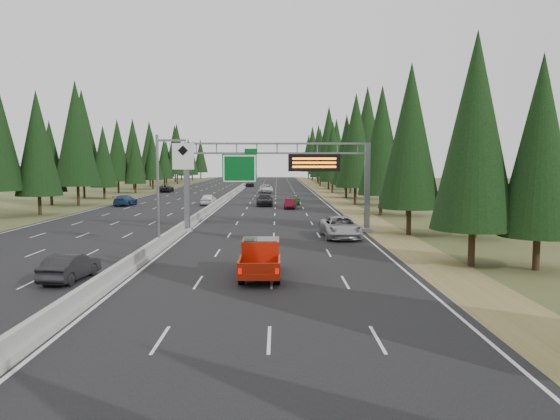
{
  "coord_description": "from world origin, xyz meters",
  "views": [
    {
      "loc": [
        8.28,
        -12.85,
        6.19
      ],
      "look_at": [
        8.45,
        20.0,
        3.3
      ],
      "focal_mm": 35.0,
      "sensor_mm": 36.0,
      "label": 1
    }
  ],
  "objects": [
    {
      "name": "car_onc_far",
      "position": [
        -14.5,
        98.58,
        0.87
      ],
      "size": [
        2.75,
        5.76,
        1.59
      ],
      "primitive_type": "imported",
      "rotation": [
        0.0,
        0.0,
        3.16
      ],
      "color": "black",
      "rests_on": "road"
    },
    {
      "name": "shoulder_left",
      "position": [
        -17.8,
        80.0,
        0.03
      ],
      "size": [
        3.6,
        260.0,
        0.06
      ],
      "primitive_type": "cube",
      "color": "#3D4821",
      "rests_on": "ground"
    },
    {
      "name": "car_onc_near",
      "position": [
        -2.43,
        15.0,
        0.78
      ],
      "size": [
        1.92,
        4.4,
        1.41
      ],
      "primitive_type": "imported",
      "rotation": [
        0.0,
        0.0,
        3.04
      ],
      "color": "black",
      "rests_on": "road"
    },
    {
      "name": "car_ahead_dkgrey",
      "position": [
        6.51,
        63.56,
        0.89
      ],
      "size": [
        2.4,
        5.62,
        1.62
      ],
      "primitive_type": "imported",
      "rotation": [
        0.0,
        0.0,
        0.02
      ],
      "color": "black",
      "rests_on": "road"
    },
    {
      "name": "car_ahead_far",
      "position": [
        1.5,
        122.67,
        0.88
      ],
      "size": [
        2.34,
        4.84,
        1.59
      ],
      "primitive_type": "imported",
      "rotation": [
        0.0,
        0.0,
        0.1
      ],
      "color": "black",
      "rests_on": "road"
    },
    {
      "name": "median_barrier",
      "position": [
        0.0,
        80.0,
        0.41
      ],
      "size": [
        0.7,
        260.0,
        0.85
      ],
      "color": "gray",
      "rests_on": "road"
    },
    {
      "name": "car_onc_blue",
      "position": [
        -13.09,
        63.72,
        0.83
      ],
      "size": [
        2.46,
        5.29,
        1.5
      ],
      "primitive_type": "imported",
      "rotation": [
        0.0,
        0.0,
        3.07
      ],
      "color": "navy",
      "rests_on": "road"
    },
    {
      "name": "red_pickup",
      "position": [
        7.38,
        16.31,
        1.14
      ],
      "size": [
        2.1,
        5.87,
        1.91
      ],
      "color": "black",
      "rests_on": "road"
    },
    {
      "name": "car_ahead_white",
      "position": [
        6.07,
        96.48,
        0.87
      ],
      "size": [
        2.86,
        5.79,
        1.58
      ],
      "primitive_type": "imported",
      "rotation": [
        0.0,
        0.0,
        0.04
      ],
      "color": "white",
      "rests_on": "road"
    },
    {
      "name": "car_onc_white",
      "position": [
        -1.5,
        64.69,
        0.88
      ],
      "size": [
        2.07,
        4.74,
        1.59
      ],
      "primitive_type": "imported",
      "rotation": [
        0.0,
        0.0,
        3.1
      ],
      "color": "white",
      "rests_on": "road"
    },
    {
      "name": "road",
      "position": [
        0.0,
        80.0,
        0.04
      ],
      "size": [
        32.0,
        260.0,
        0.08
      ],
      "primitive_type": "cube",
      "color": "black",
      "rests_on": "ground"
    },
    {
      "name": "shoulder_right",
      "position": [
        17.8,
        80.0,
        0.03
      ],
      "size": [
        3.6,
        260.0,
        0.06
      ],
      "primitive_type": "cube",
      "color": "olive",
      "rests_on": "ground"
    },
    {
      "name": "sign_gantry",
      "position": [
        8.92,
        34.88,
        5.27
      ],
      "size": [
        16.75,
        0.98,
        7.8
      ],
      "color": "slate",
      "rests_on": "road"
    },
    {
      "name": "tree_row_left",
      "position": [
        -22.28,
        68.61,
        9.1
      ],
      "size": [
        11.5,
        242.94,
        18.8
      ],
      "color": "black",
      "rests_on": "ground"
    },
    {
      "name": "car_ahead_green",
      "position": [
        10.74,
        65.47,
        0.75
      ],
      "size": [
        1.65,
        3.96,
        1.34
      ],
      "primitive_type": "imported",
      "rotation": [
        0.0,
        0.0,
        -0.02
      ],
      "color": "#155C23",
      "rests_on": "road"
    },
    {
      "name": "tree_row_right",
      "position": [
        21.82,
        82.86,
        9.18
      ],
      "size": [
        11.17,
        242.83,
        18.88
      ],
      "color": "black",
      "rests_on": "ground"
    },
    {
      "name": "silver_minivan",
      "position": [
        13.42,
        30.88,
        0.94
      ],
      "size": [
        3.1,
        6.29,
        1.72
      ],
      "primitive_type": "imported",
      "rotation": [
        0.0,
        0.0,
        0.04
      ],
      "color": "#9F9FA3",
      "rests_on": "road"
    },
    {
      "name": "hov_sign_pole",
      "position": [
        0.58,
        24.97,
        4.72
      ],
      "size": [
        2.8,
        0.5,
        8.0
      ],
      "color": "slate",
      "rests_on": "road"
    },
    {
      "name": "car_ahead_dkred",
      "position": [
        10.03,
        58.72,
        0.73
      ],
      "size": [
        1.78,
        4.08,
        1.3
      ],
      "primitive_type": "imported",
      "rotation": [
        0.0,
        0.0,
        -0.1
      ],
      "color": "maroon",
      "rests_on": "road"
    }
  ]
}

